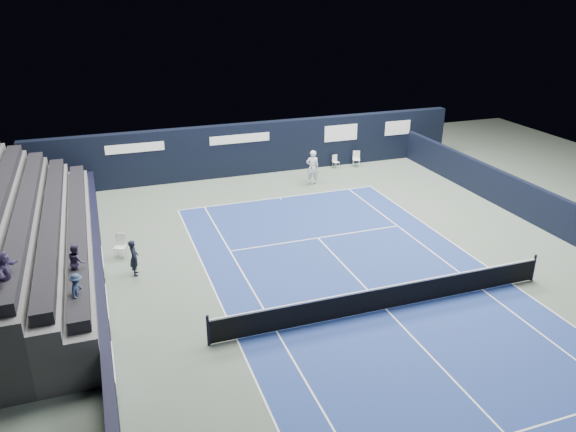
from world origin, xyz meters
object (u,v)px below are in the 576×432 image
(folding_chair_back_a, at_px, (335,159))
(tennis_net, at_px, (387,297))
(tennis_player, at_px, (312,167))
(line_judge_chair, at_px, (120,244))
(folding_chair_back_b, at_px, (356,158))

(folding_chair_back_a, bearing_deg, tennis_net, -116.88)
(tennis_net, height_order, tennis_player, tennis_player)
(folding_chair_back_a, xyz_separation_m, line_judge_chair, (-13.59, -8.39, 0.04))
(folding_chair_back_b, bearing_deg, tennis_net, -89.39)
(line_judge_chair, height_order, tennis_player, tennis_player)
(folding_chair_back_b, bearing_deg, tennis_player, -127.57)
(tennis_net, bearing_deg, folding_chair_back_a, 72.47)
(folding_chair_back_b, height_order, tennis_net, tennis_net)
(folding_chair_back_b, bearing_deg, folding_chair_back_a, -166.34)
(folding_chair_back_b, distance_m, tennis_player, 4.47)
(folding_chair_back_a, relative_size, tennis_net, 0.06)
(folding_chair_back_a, xyz_separation_m, tennis_player, (-2.49, -2.42, 0.46))
(folding_chair_back_a, xyz_separation_m, folding_chair_back_b, (1.37, -0.22, 0.02))
(folding_chair_back_b, relative_size, tennis_net, 0.08)
(folding_chair_back_b, relative_size, line_judge_chair, 0.97)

